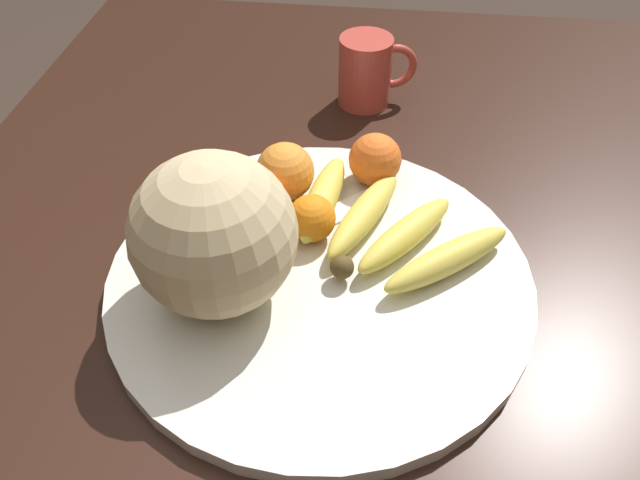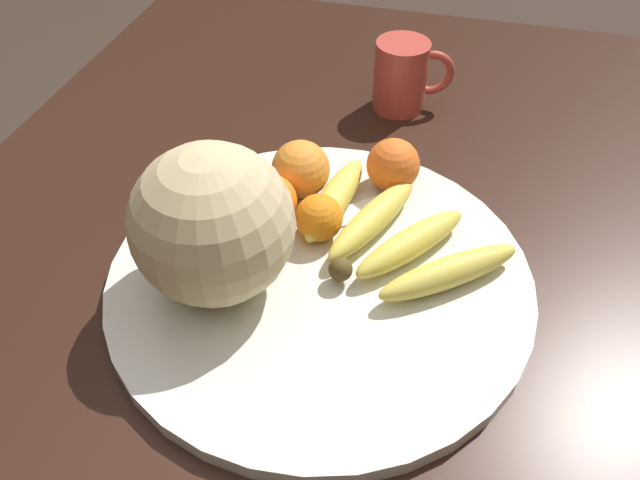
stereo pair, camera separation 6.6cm
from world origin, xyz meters
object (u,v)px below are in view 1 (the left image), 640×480
at_px(ceramic_mug, 367,71).
at_px(fruit_bowl, 320,277).
at_px(kitchen_table, 326,320).
at_px(banana_bunch, 382,226).
at_px(orange_back_left, 261,205).
at_px(orange_mid_center, 375,160).
at_px(orange_front_left, 312,218).
at_px(melon, 214,235).
at_px(orange_front_right, 285,172).
at_px(produce_tag, 351,206).

bearing_deg(ceramic_mug, fruit_bowl, -3.78).
bearing_deg(kitchen_table, ceramic_mug, 176.83).
distance_m(banana_bunch, ceramic_mug, 0.33).
relative_size(orange_back_left, ceramic_mug, 0.52).
relative_size(orange_mid_center, ceramic_mug, 0.56).
bearing_deg(ceramic_mug, kitchen_table, -3.17).
distance_m(orange_front_left, orange_mid_center, 0.13).
relative_size(melon, orange_back_left, 2.71).
distance_m(orange_back_left, ceramic_mug, 0.34).
bearing_deg(orange_front_left, orange_back_left, -100.37).
bearing_deg(orange_front_left, kitchen_table, 28.99).
bearing_deg(orange_back_left, orange_front_left, 79.63).
bearing_deg(orange_front_left, banana_bunch, 94.07).
bearing_deg(fruit_bowl, banana_bunch, 134.22).
distance_m(orange_front_left, orange_front_right, 0.08).
xyz_separation_m(orange_front_left, ceramic_mug, (-0.34, 0.04, 0.01)).
xyz_separation_m(fruit_bowl, banana_bunch, (-0.06, 0.06, 0.03)).
xyz_separation_m(fruit_bowl, melon, (0.04, -0.10, 0.09)).
relative_size(orange_front_right, produce_tag, 0.85).
relative_size(kitchen_table, orange_mid_center, 21.40).
relative_size(produce_tag, ceramic_mug, 0.71).
distance_m(produce_tag, ceramic_mug, 0.28).
height_order(kitchen_table, orange_front_right, orange_front_right).
bearing_deg(banana_bunch, orange_mid_center, 37.69).
distance_m(fruit_bowl, produce_tag, 0.12).
bearing_deg(banana_bunch, produce_tag, 67.41).
height_order(melon, orange_front_right, melon).
distance_m(kitchen_table, produce_tag, 0.15).
xyz_separation_m(melon, banana_bunch, (-0.10, 0.17, -0.07)).
xyz_separation_m(orange_mid_center, ceramic_mug, (-0.22, -0.02, -0.00)).
bearing_deg(orange_front_right, produce_tag, 79.77).
height_order(kitchen_table, banana_bunch, banana_bunch).
bearing_deg(fruit_bowl, produce_tag, 167.15).
bearing_deg(ceramic_mug, produce_tag, -0.02).
relative_size(fruit_bowl, ceramic_mug, 3.94).
height_order(kitchen_table, melon, melon).
distance_m(orange_front_right, orange_mid_center, 0.12).
distance_m(orange_front_left, produce_tag, 0.08).
distance_m(melon, produce_tag, 0.22).
relative_size(melon, produce_tag, 1.99).
bearing_deg(orange_mid_center, melon, -35.72).
relative_size(melon, ceramic_mug, 1.41).
bearing_deg(orange_front_left, melon, -41.09).
distance_m(fruit_bowl, orange_mid_center, 0.18).
xyz_separation_m(produce_tag, ceramic_mug, (-0.28, 0.00, 0.03)).
bearing_deg(fruit_bowl, orange_front_right, -155.49).
bearing_deg(orange_front_left, fruit_bowl, 15.90).
height_order(kitchen_table, produce_tag, produce_tag).
relative_size(orange_front_left, orange_front_right, 0.77).
height_order(kitchen_table, orange_back_left, orange_back_left).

